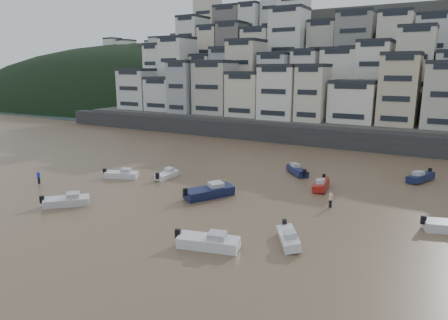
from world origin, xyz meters
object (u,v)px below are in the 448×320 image
Objects in this scene: boat_a at (208,240)px; person_blue at (39,177)px; boat_e at (321,184)px; person_pink at (331,200)px; boat_k at (121,173)px; boat_b at (289,236)px; boat_f at (167,174)px; boat_h at (297,169)px; boat_j at (66,200)px; boat_i at (421,176)px; boat_c at (209,190)px.

person_blue is (-29.44, 5.27, 0.09)m from boat_a.
person_pink is at bearing 16.90° from boat_e.
person_blue is (-7.43, -7.36, 0.19)m from boat_k.
boat_a reaches higher than boat_b.
boat_h is (14.76, 10.93, 0.09)m from boat_f.
boat_h is at bearing 167.33° from boat_b.
boat_b is 24.69m from boat_j.
boat_c is at bearing -24.62° from boat_i.
person_pink is (6.02, 15.19, 0.09)m from boat_a.
person_blue is at bearing 133.82° from boat_c.
boat_f is 22.67m from person_pink.
person_blue is (-32.61, -16.00, 0.18)m from boat_e.
boat_b is at bearing -40.77° from boat_k.
person_pink is (2.85, -6.08, 0.18)m from boat_e.
boat_f is 18.36m from boat_h.
boat_e is 2.90× the size of person_blue.
boat_h is at bearing -51.43° from boat_i.
boat_h is at bearing 37.83° from person_blue.
boat_a is 34.24m from boat_i.
person_blue is at bearing 126.42° from boat_f.
boat_k is 2.85× the size of person_blue.
boat_c is 16.04m from boat_h.
boat_f is (-19.80, -5.53, -0.08)m from boat_e.
boat_f is 6.21m from boat_k.
person_blue is at bearing -164.37° from person_pink.
boat_f is at bearing 39.28° from person_blue.
boat_c is 14.93m from boat_k.
boat_e is at bearing 179.93° from boat_h.
boat_h is at bearing 10.83° from boat_j.
boat_i is 50.36m from person_blue.
boat_c is 1.20× the size of boat_i.
boat_k is at bearing 117.26° from boat_f.
boat_f is at bearing 178.61° from person_pink.
boat_c reaches higher than boat_i.
boat_a reaches higher than boat_e.
person_pink is (7.90, -11.48, 0.17)m from boat_h.
boat_j reaches higher than boat_b.
boat_f is (-9.52, 4.24, -0.29)m from boat_c.
boat_h is 1.03× the size of boat_k.
boat_j is at bearing -99.19° from boat_k.
boat_j is (-32.64, -30.20, -0.03)m from boat_i.
boat_b is 24.92m from boat_f.
boat_e is at bearing -77.26° from boat_f.
person_blue reaches higher than boat_k.
boat_b is 11.00m from person_pink.
person_pink is (-7.57, -16.23, 0.13)m from boat_i.
boat_c reaches higher than boat_k.
boat_c is at bearing -28.04° from boat_k.
boat_k is at bearing 81.74° from boat_h.
boat_i is (8.14, 27.21, 0.09)m from boat_b.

